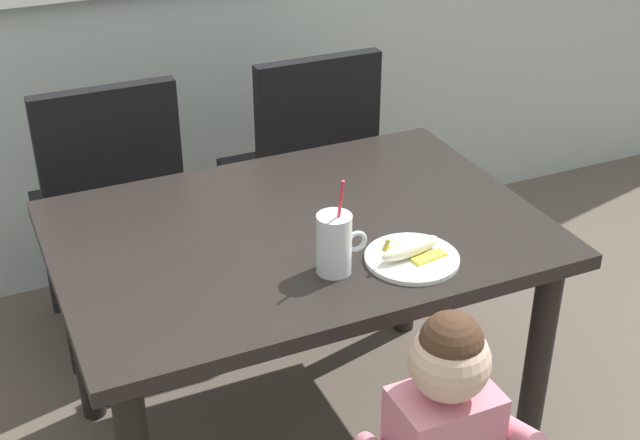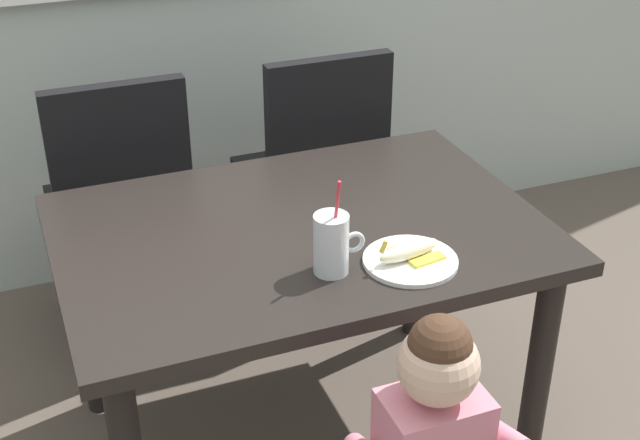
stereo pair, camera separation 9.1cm
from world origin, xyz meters
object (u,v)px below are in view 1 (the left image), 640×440
dining_chair_right (305,166)px  snack_plate (412,258)px  peeled_banana (411,248)px  toddler_standing (443,436)px  dining_table (299,261)px  milk_cup (335,247)px  dining_chair_left (110,201)px

dining_chair_right → snack_plate: (-0.12, -0.93, 0.18)m
snack_plate → peeled_banana: 0.03m
toddler_standing → dining_table: bearing=95.1°
milk_cup → peeled_banana: milk_cup is taller
dining_chair_right → toddler_standing: size_ratio=1.15×
dining_table → snack_plate: snack_plate is taller
dining_table → peeled_banana: size_ratio=7.13×
dining_table → milk_cup: milk_cup is taller
dining_chair_left → milk_cup: (0.36, -0.91, 0.24)m
dining_table → milk_cup: size_ratio=4.97×
dining_chair_left → snack_plate: bearing=120.0°
dining_chair_left → milk_cup: size_ratio=3.82×
dining_table → snack_plate: size_ratio=5.42×
milk_cup → peeled_banana: (0.19, -0.03, -0.04)m
dining_chair_left → dining_chair_right: bearing=178.8°
dining_table → dining_chair_right: bearing=65.5°
snack_plate → peeled_banana: bearing=95.8°
dining_chair_right → peeled_banana: 0.96m
dining_chair_right → snack_plate: 0.96m
milk_cup → toddler_standing: bearing=-81.3°
dining_table → peeled_banana: 0.34m
dining_table → dining_chair_right: size_ratio=1.30×
dining_chair_left → milk_cup: 1.01m
dining_chair_left → snack_plate: size_ratio=4.17×
milk_cup → dining_chair_right: bearing=70.9°
dining_table → snack_plate: 0.34m
dining_chair_left → snack_plate: 1.11m
dining_table → toddler_standing: size_ratio=1.49×
milk_cup → peeled_banana: 0.20m
snack_plate → dining_chair_left: bearing=120.0°
dining_table → dining_chair_left: (-0.36, 0.68, -0.07)m
toddler_standing → peeled_banana: 0.46m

